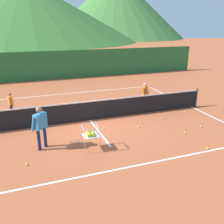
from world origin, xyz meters
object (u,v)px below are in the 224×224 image
Objects in this scene: tennis_ball_1 at (185,133)px; tennis_ball_11 at (103,128)px; instructor at (40,124)px; tennis_ball_5 at (201,127)px; tennis_net at (90,110)px; student_1 at (145,92)px; tennis_ball_10 at (162,118)px; tennis_ball_8 at (27,164)px; student_0 at (11,102)px; tennis_ball_2 at (185,111)px; tennis_ball_4 at (207,148)px; tennis_ball_0 at (139,127)px; ball_cart at (90,134)px.

tennis_ball_1 is 1.00× the size of tennis_ball_11.
tennis_ball_5 is (6.90, -0.41, -0.96)m from instructor.
tennis_net is 3.80m from student_1.
tennis_ball_10 is at bearing -16.62° from tennis_net.
tennis_ball_8 is 6.85m from tennis_ball_10.
instructor is at bearing -74.69° from student_0.
student_1 reaches higher than tennis_ball_11.
tennis_net is at bearing 138.82° from tennis_ball_1.
tennis_ball_5 is at bearing -107.13° from tennis_ball_2.
tennis_ball_4 is at bearing -52.93° from tennis_net.
student_0 is (-3.55, 1.89, 0.24)m from tennis_net.
tennis_net is at bearing 42.11° from instructor.
tennis_ball_10 is at bearing 21.56° from tennis_ball_0.
student_0 is at bearing 105.31° from instructor.
student_1 is (6.02, 3.46, -0.22)m from instructor.
tennis_net is at bearing 102.66° from tennis_ball_11.
tennis_ball_10 is at bearing -93.98° from student_1.
tennis_net is 2.51m from tennis_ball_0.
tennis_ball_8 is (0.50, -5.15, -0.70)m from student_0.
tennis_ball_0 is at bearing -121.02° from student_1.
instructor reaches higher than tennis_ball_10.
ball_cart is 6.31m from tennis_ball_2.
tennis_ball_11 is at bearing 151.16° from tennis_ball_1.
instructor is at bearing -150.11° from student_1.
tennis_net is at bearing 75.14° from ball_cart.
ball_cart is at bearing -136.44° from student_1.
tennis_ball_1 is at bearing -28.84° from tennis_ball_11.
tennis_ball_1 is at bearing -163.47° from tennis_ball_5.
tennis_ball_5 is at bearing -18.16° from tennis_ball_11.
tennis_ball_8 and tennis_ball_11 have the same top height.
tennis_ball_5 is 1.00× the size of tennis_ball_10.
tennis_net is 7.53× the size of instructor.
student_1 reaches higher than tennis_ball_2.
student_1 reaches higher than tennis_ball_4.
tennis_ball_8 is (-4.88, -1.61, 0.00)m from tennis_ball_0.
tennis_ball_2 is at bearing -50.43° from student_1.
student_0 is at bearing 150.67° from tennis_ball_5.
student_0 is 9.02m from tennis_ball_2.
instructor is 1.28× the size of student_1.
tennis_net is 1.36m from tennis_ball_11.
tennis_ball_4 is 2.12m from tennis_ball_5.
instructor is 1.56m from tennis_ball_8.
tennis_ball_10 is at bearing 23.87° from ball_cart.
ball_cart is at bearing -21.89° from instructor.
instructor is 24.28× the size of tennis_ball_0.
student_1 is 2.48m from tennis_ball_2.
instructor is 4.25m from student_0.
tennis_ball_10 is (3.42, -1.02, -0.47)m from tennis_net.
tennis_ball_8 is at bearing -161.72° from tennis_ball_2.
tennis_ball_4 is at bearing -20.48° from ball_cart.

